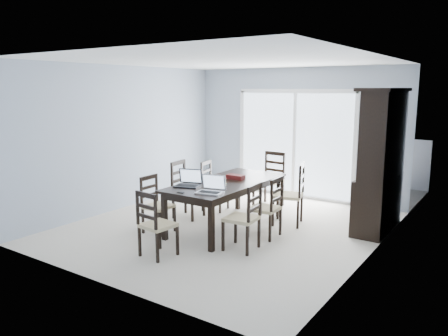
{
  "coord_description": "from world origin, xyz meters",
  "views": [
    {
      "loc": [
        3.73,
        -5.59,
        2.2
      ],
      "look_at": [
        -0.05,
        0.0,
        0.96
      ],
      "focal_mm": 35.0,
      "sensor_mm": 36.0,
      "label": 1
    }
  ],
  "objects_px": {
    "chair_left_mid": "(184,183)",
    "cell_phone": "(180,193)",
    "china_hutch": "(381,162)",
    "laptop_dark": "(187,183)",
    "chair_left_far": "(211,180)",
    "chair_left_near": "(154,198)",
    "laptop_silver": "(210,189)",
    "chair_right_near": "(248,210)",
    "chair_end_far": "(272,173)",
    "chair_end_near": "(153,217)",
    "game_box": "(236,177)",
    "chair_right_mid": "(270,201)",
    "hot_tub": "(296,162)",
    "dining_table": "(227,186)",
    "chair_right_far": "(294,187)"
  },
  "relations": [
    {
      "from": "china_hutch",
      "to": "hot_tub",
      "type": "distance_m",
      "value": 3.45
    },
    {
      "from": "cell_phone",
      "to": "game_box",
      "type": "distance_m",
      "value": 1.23
    },
    {
      "from": "chair_left_mid",
      "to": "chair_right_near",
      "type": "height_order",
      "value": "chair_left_mid"
    },
    {
      "from": "chair_left_near",
      "to": "cell_phone",
      "type": "xyz_separation_m",
      "value": [
        0.7,
        -0.2,
        0.22
      ]
    },
    {
      "from": "laptop_dark",
      "to": "cell_phone",
      "type": "bearing_deg",
      "value": -83.26
    },
    {
      "from": "china_hutch",
      "to": "game_box",
      "type": "distance_m",
      "value": 2.26
    },
    {
      "from": "chair_left_near",
      "to": "chair_right_mid",
      "type": "xyz_separation_m",
      "value": [
        1.61,
        0.75,
        0.03
      ]
    },
    {
      "from": "chair_left_far",
      "to": "chair_end_far",
      "type": "height_order",
      "value": "chair_end_far"
    },
    {
      "from": "chair_end_far",
      "to": "chair_end_near",
      "type": "bearing_deg",
      "value": 94.23
    },
    {
      "from": "chair_end_far",
      "to": "cell_phone",
      "type": "bearing_deg",
      "value": 93.56
    },
    {
      "from": "dining_table",
      "to": "laptop_dark",
      "type": "relative_size",
      "value": 5.17
    },
    {
      "from": "game_box",
      "to": "chair_right_mid",
      "type": "bearing_deg",
      "value": -19.03
    },
    {
      "from": "china_hutch",
      "to": "chair_left_mid",
      "type": "height_order",
      "value": "china_hutch"
    },
    {
      "from": "chair_left_near",
      "to": "game_box",
      "type": "bearing_deg",
      "value": 139.82
    },
    {
      "from": "chair_left_far",
      "to": "chair_end_far",
      "type": "distance_m",
      "value": 1.18
    },
    {
      "from": "china_hutch",
      "to": "laptop_dark",
      "type": "height_order",
      "value": "china_hutch"
    },
    {
      "from": "laptop_dark",
      "to": "chair_left_far",
      "type": "bearing_deg",
      "value": 93.91
    },
    {
      "from": "chair_left_near",
      "to": "chair_left_mid",
      "type": "height_order",
      "value": "chair_left_mid"
    },
    {
      "from": "cell_phone",
      "to": "game_box",
      "type": "xyz_separation_m",
      "value": [
        0.13,
        1.23,
        0.03
      ]
    },
    {
      "from": "china_hutch",
      "to": "chair_left_mid",
      "type": "xyz_separation_m",
      "value": [
        -2.96,
        -1.17,
        -0.48
      ]
    },
    {
      "from": "dining_table",
      "to": "cell_phone",
      "type": "height_order",
      "value": "cell_phone"
    },
    {
      "from": "chair_right_near",
      "to": "hot_tub",
      "type": "bearing_deg",
      "value": 11.56
    },
    {
      "from": "laptop_dark",
      "to": "chair_right_far",
      "type": "bearing_deg",
      "value": 33.25
    },
    {
      "from": "chair_left_near",
      "to": "laptop_silver",
      "type": "xyz_separation_m",
      "value": [
        1.05,
        0.01,
        0.28
      ]
    },
    {
      "from": "chair_left_mid",
      "to": "cell_phone",
      "type": "relative_size",
      "value": 11.35
    },
    {
      "from": "chair_left_near",
      "to": "dining_table",
      "type": "bearing_deg",
      "value": 133.5
    },
    {
      "from": "chair_right_near",
      "to": "chair_right_mid",
      "type": "distance_m",
      "value": 0.65
    },
    {
      "from": "laptop_dark",
      "to": "chair_right_near",
      "type": "bearing_deg",
      "value": -20.59
    },
    {
      "from": "chair_left_near",
      "to": "cell_phone",
      "type": "bearing_deg",
      "value": 72.74
    },
    {
      "from": "laptop_dark",
      "to": "hot_tub",
      "type": "xyz_separation_m",
      "value": [
        -0.18,
        4.22,
        -0.3
      ]
    },
    {
      "from": "chair_left_far",
      "to": "laptop_dark",
      "type": "xyz_separation_m",
      "value": [
        0.54,
        -1.36,
        0.27
      ]
    },
    {
      "from": "dining_table",
      "to": "china_hutch",
      "type": "bearing_deg",
      "value": 31.71
    },
    {
      "from": "laptop_dark",
      "to": "cell_phone",
      "type": "height_order",
      "value": "laptop_dark"
    },
    {
      "from": "chair_right_near",
      "to": "game_box",
      "type": "bearing_deg",
      "value": 35.53
    },
    {
      "from": "chair_end_far",
      "to": "chair_left_far",
      "type": "bearing_deg",
      "value": 54.36
    },
    {
      "from": "chair_right_far",
      "to": "dining_table",
      "type": "bearing_deg",
      "value": 115.61
    },
    {
      "from": "chair_right_near",
      "to": "laptop_dark",
      "type": "distance_m",
      "value": 1.1
    },
    {
      "from": "chair_left_mid",
      "to": "laptop_silver",
      "type": "distance_m",
      "value": 1.48
    },
    {
      "from": "china_hutch",
      "to": "laptop_silver",
      "type": "height_order",
      "value": "china_hutch"
    },
    {
      "from": "chair_end_near",
      "to": "laptop_silver",
      "type": "distance_m",
      "value": 0.91
    },
    {
      "from": "china_hutch",
      "to": "chair_end_far",
      "type": "height_order",
      "value": "china_hutch"
    },
    {
      "from": "chair_left_mid",
      "to": "laptop_silver",
      "type": "bearing_deg",
      "value": 47.42
    },
    {
      "from": "chair_end_far",
      "to": "laptop_dark",
      "type": "xyz_separation_m",
      "value": [
        -0.22,
        -2.25,
        0.19
      ]
    },
    {
      "from": "chair_end_far",
      "to": "china_hutch",
      "type": "bearing_deg",
      "value": 174.75
    },
    {
      "from": "chair_left_mid",
      "to": "chair_left_far",
      "type": "relative_size",
      "value": 1.09
    },
    {
      "from": "chair_right_near",
      "to": "laptop_silver",
      "type": "bearing_deg",
      "value": 95.22
    },
    {
      "from": "chair_left_near",
      "to": "chair_end_far",
      "type": "relative_size",
      "value": 0.86
    },
    {
      "from": "chair_right_near",
      "to": "chair_left_far",
      "type": "bearing_deg",
      "value": 44.22
    },
    {
      "from": "chair_right_far",
      "to": "hot_tub",
      "type": "relative_size",
      "value": 0.55
    },
    {
      "from": "chair_left_far",
      "to": "cell_phone",
      "type": "distance_m",
      "value": 1.87
    }
  ]
}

